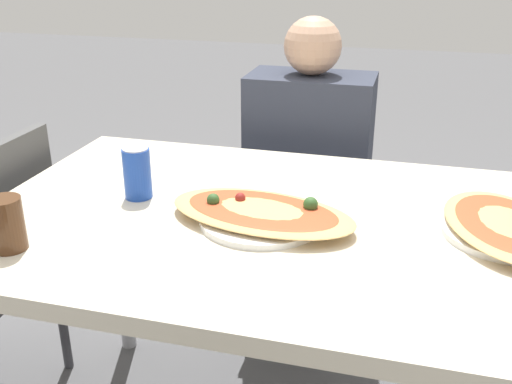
{
  "coord_description": "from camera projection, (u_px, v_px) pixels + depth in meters",
  "views": [
    {
      "loc": [
        0.34,
        -1.19,
        1.33
      ],
      "look_at": [
        0.02,
        -0.01,
        0.82
      ],
      "focal_mm": 42.0,
      "sensor_mm": 36.0,
      "label": 1
    }
  ],
  "objects": [
    {
      "name": "person_seated",
      "position": [
        308.0,
        161.0,
        1.98
      ],
      "size": [
        0.4,
        0.25,
        1.12
      ],
      "rotation": [
        0.0,
        0.0,
        3.14
      ],
      "color": "#2D2D38",
      "rests_on": "ground_plane"
    },
    {
      "name": "drink_glass",
      "position": [
        7.0,
        224.0,
        1.19
      ],
      "size": [
        0.07,
        0.07,
        0.11
      ],
      "color": "#4C2D19",
      "rests_on": "dining_table"
    },
    {
      "name": "dining_table",
      "position": [
        249.0,
        243.0,
        1.39
      ],
      "size": [
        1.22,
        0.88,
        0.76
      ],
      "color": "beige",
      "rests_on": "ground_plane"
    },
    {
      "name": "chair_far_seated",
      "position": [
        312.0,
        197.0,
        2.15
      ],
      "size": [
        0.4,
        0.4,
        0.85
      ],
      "rotation": [
        0.0,
        0.0,
        3.14
      ],
      "color": "#4C4C4C",
      "rests_on": "ground_plane"
    },
    {
      "name": "pizza_second",
      "position": [
        507.0,
        227.0,
        1.25
      ],
      "size": [
        0.33,
        0.42,
        0.06
      ],
      "color": "white",
      "rests_on": "dining_table"
    },
    {
      "name": "soda_can",
      "position": [
        137.0,
        173.0,
        1.43
      ],
      "size": [
        0.07,
        0.07,
        0.12
      ],
      "color": "#1E47B2",
      "rests_on": "dining_table"
    },
    {
      "name": "pizza_main",
      "position": [
        262.0,
        213.0,
        1.32
      ],
      "size": [
        0.46,
        0.29,
        0.06
      ],
      "color": "white",
      "rests_on": "dining_table"
    }
  ]
}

